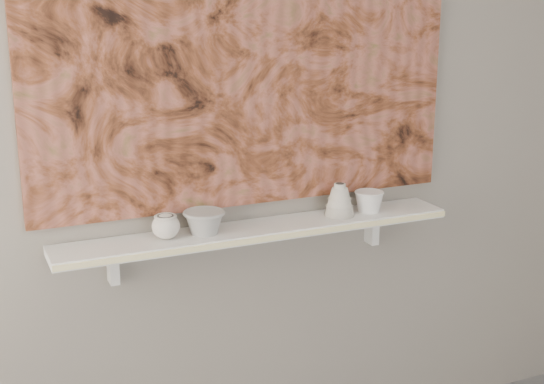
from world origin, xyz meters
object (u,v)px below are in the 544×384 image
cup_cream (166,226)px  bell_vessel (340,199)px  bowl_white (369,201)px  painting (248,43)px  bowl_grey (204,222)px  shelf (259,230)px

cup_cream → bell_vessel: 0.64m
bowl_white → painting: bearing=169.5°
cup_cream → bell_vessel: bearing=0.0°
bowl_grey → bell_vessel: bearing=0.0°
bowl_grey → cup_cream: size_ratio=1.54×
bowl_grey → painting: bearing=22.5°
cup_cream → bowl_grey: bearing=0.0°
shelf → cup_cream: size_ratio=15.41×
shelf → painting: bearing=90.0°
shelf → cup_cream: bearing=180.0°
cup_cream → bowl_white: cup_cream is taller
shelf → painting: 0.63m
bowl_grey → cup_cream: bearing=180.0°
painting → bell_vessel: 0.64m
shelf → bowl_white: (0.43, 0.00, 0.05)m
cup_cream → bell_vessel: size_ratio=0.77×
painting → bowl_white: (0.43, -0.08, -0.57)m
cup_cream → bowl_white: (0.76, 0.00, -0.00)m
bowl_grey → bell_vessel: bell_vessel is taller
shelf → bowl_grey: bowl_grey is taller
bowl_grey → bell_vessel: (0.51, 0.00, 0.02)m
bell_vessel → bowl_grey: bearing=180.0°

